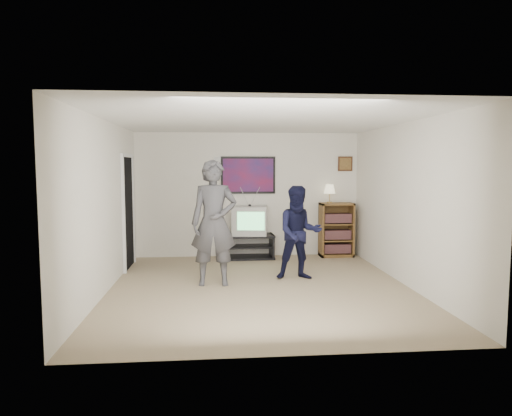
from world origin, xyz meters
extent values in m
cube|color=#7B674E|center=(0.00, 0.00, 0.00)|extent=(4.50, 5.00, 0.01)
cube|color=white|center=(0.00, 0.00, 2.50)|extent=(4.50, 5.00, 0.01)
cube|color=silver|center=(0.00, 2.50, 1.25)|extent=(4.50, 0.01, 2.50)
cube|color=silver|center=(-2.25, 0.00, 1.25)|extent=(0.01, 5.00, 2.50)
cube|color=silver|center=(2.25, 0.00, 1.25)|extent=(0.01, 5.00, 2.50)
cube|color=black|center=(0.01, 2.23, 0.46)|extent=(0.97, 0.56, 0.04)
cube|color=black|center=(0.01, 2.23, 0.02)|extent=(0.97, 0.56, 0.04)
cube|color=black|center=(-0.44, 2.23, 0.24)|extent=(0.06, 0.51, 0.48)
cube|color=black|center=(0.46, 2.23, 0.24)|extent=(0.06, 0.51, 0.48)
imported|color=#3E3E41|center=(-0.69, 0.26, 0.96)|extent=(0.71, 0.47, 1.93)
imported|color=black|center=(0.68, 0.49, 0.76)|extent=(0.75, 0.59, 1.52)
cube|color=white|center=(-0.72, 0.45, 1.26)|extent=(0.06, 0.13, 0.04)
cube|color=white|center=(0.62, 0.75, 1.11)|extent=(0.05, 0.13, 0.04)
cube|color=black|center=(0.00, 2.48, 1.65)|extent=(1.10, 0.03, 0.75)
cube|color=white|center=(-0.55, 2.48, 1.95)|extent=(0.28, 0.02, 0.14)
cube|color=#482217|center=(2.00, 2.48, 1.88)|extent=(0.30, 0.03, 0.30)
cube|color=black|center=(-2.23, 1.60, 1.00)|extent=(0.03, 0.85, 2.00)
camera|label=1|loc=(-0.67, -6.71, 1.83)|focal=32.00mm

